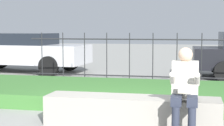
% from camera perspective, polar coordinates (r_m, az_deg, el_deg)
% --- Properties ---
extents(ground_plane, '(60.00, 60.00, 0.00)m').
position_cam_1_polar(ground_plane, '(6.12, -0.74, -9.34)').
color(ground_plane, gray).
extents(stone_bench, '(2.76, 0.58, 0.47)m').
position_cam_1_polar(stone_bench, '(5.99, 3.01, -7.60)').
color(stone_bench, gray).
rests_on(stone_bench, ground_plane).
extents(person_seated_reader, '(0.42, 0.73, 1.27)m').
position_cam_1_polar(person_seated_reader, '(5.51, 11.03, -3.68)').
color(person_seated_reader, black).
rests_on(person_seated_reader, ground_plane).
extents(grass_berm, '(8.16, 2.79, 0.28)m').
position_cam_1_polar(grass_berm, '(8.09, 2.63, -4.68)').
color(grass_berm, '#3D7533').
rests_on(grass_berm, ground_plane).
extents(iron_fence, '(6.16, 0.03, 1.43)m').
position_cam_1_polar(iron_fence, '(9.82, 4.45, 0.66)').
color(iron_fence, '#232326').
rests_on(iron_fence, ground_plane).
extents(car_parked_left, '(4.76, 2.15, 1.36)m').
position_cam_1_polar(car_parked_left, '(13.54, -13.72, 1.81)').
color(car_parked_left, '#B7B7BC').
rests_on(car_parked_left, ground_plane).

